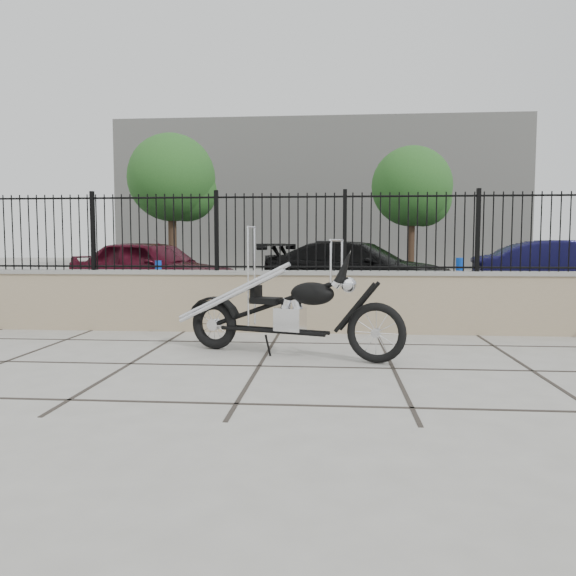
{
  "coord_description": "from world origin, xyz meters",
  "views": [
    {
      "loc": [
        0.83,
        -6.2,
        1.39
      ],
      "look_at": [
        0.25,
        0.93,
        0.82
      ],
      "focal_mm": 35.0,
      "sensor_mm": 36.0,
      "label": 1
    }
  ],
  "objects_px": {
    "chopper_motorcycle": "(286,290)",
    "car_blue": "(569,271)",
    "car_black": "(359,270)",
    "car_red": "(152,269)"
  },
  "relations": [
    {
      "from": "chopper_motorcycle",
      "to": "car_blue",
      "type": "height_order",
      "value": "chopper_motorcycle"
    },
    {
      "from": "chopper_motorcycle",
      "to": "car_black",
      "type": "height_order",
      "value": "chopper_motorcycle"
    },
    {
      "from": "car_red",
      "to": "car_black",
      "type": "bearing_deg",
      "value": -63.93
    },
    {
      "from": "car_black",
      "to": "chopper_motorcycle",
      "type": "bearing_deg",
      "value": -168.22
    },
    {
      "from": "car_black",
      "to": "car_blue",
      "type": "height_order",
      "value": "car_blue"
    },
    {
      "from": "car_black",
      "to": "car_blue",
      "type": "xyz_separation_m",
      "value": [
        5.0,
        -0.13,
        0.01
      ]
    },
    {
      "from": "chopper_motorcycle",
      "to": "car_blue",
      "type": "xyz_separation_m",
      "value": [
        6.21,
        7.08,
        -0.09
      ]
    },
    {
      "from": "car_red",
      "to": "car_blue",
      "type": "height_order",
      "value": "car_red"
    },
    {
      "from": "chopper_motorcycle",
      "to": "car_red",
      "type": "bearing_deg",
      "value": 139.59
    },
    {
      "from": "car_blue",
      "to": "chopper_motorcycle",
      "type": "bearing_deg",
      "value": 145.58
    }
  ]
}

